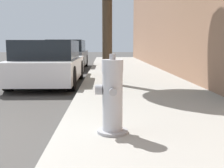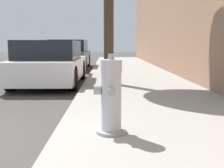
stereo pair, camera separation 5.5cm
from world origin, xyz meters
name	(u,v)px [view 2 (the right image)]	position (x,y,z in m)	size (l,w,h in m)	color
sidewalk_slab	(187,150)	(3.24, 0.00, 0.07)	(2.96, 40.00, 0.14)	#99968E
fire_hydrant	(111,98)	(2.44, 0.39, 0.56)	(0.38, 0.37, 0.93)	#97979C
parked_car_near	(51,63)	(0.73, 5.45, 0.62)	(1.78, 3.97, 1.28)	silver
parked_car_mid	(70,55)	(0.59, 10.85, 0.67)	(1.76, 4.40, 1.38)	#4C5156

